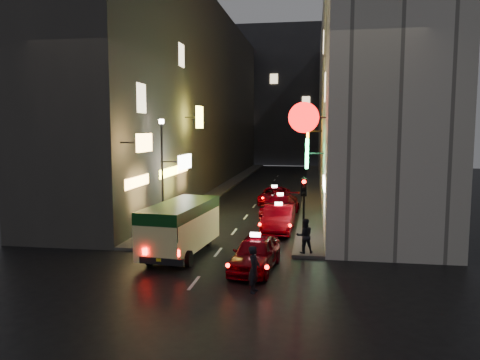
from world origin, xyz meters
The scene contains 15 objects.
ground centered at (0.00, 0.00, 0.00)m, with size 120.00×120.00×0.00m, color black.
building_left centered at (-8.00, 33.99, 9.00)m, with size 7.64×52.00×18.00m.
building_right centered at (8.00, 34.00, 9.00)m, with size 7.88×52.00×18.00m.
building_far centered at (0.00, 66.00, 11.00)m, with size 30.00×10.00×22.00m, color #2E2E33.
sidewalk_left centered at (-4.25, 34.00, 0.07)m, with size 1.50×52.00×0.15m, color #423F3D.
sidewalk_right centered at (4.25, 34.00, 0.07)m, with size 1.50×52.00×0.15m, color #423F3D.
minibus centered at (-1.60, 7.78, 1.54)m, with size 2.54×5.83×2.43m.
taxi_near centered at (2.09, 6.05, 0.82)m, with size 2.61×5.31×1.80m.
taxi_second centered at (2.49, 13.42, 0.89)m, with size 2.39×5.61×1.94m.
taxi_third centered at (2.24, 18.22, 0.82)m, with size 2.87×5.39×1.80m.
taxi_far centered at (1.42, 23.12, 0.76)m, with size 2.19×4.88×1.70m.
pedestrian_crossing centered at (2.38, 3.40, 0.96)m, with size 0.63×0.40×1.91m, color black.
pedestrian_sidewalk centered at (4.06, 8.50, 1.06)m, with size 0.69×0.43×1.82m, color black.
traffic_light centered at (4.00, 8.47, 2.69)m, with size 0.26×0.43×3.50m.
lamp_post centered at (-4.20, 13.00, 3.72)m, with size 0.28×0.28×6.22m.
Camera 1 is at (4.45, -12.74, 5.86)m, focal length 35.00 mm.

